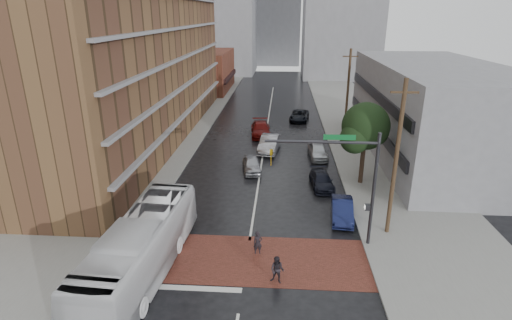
# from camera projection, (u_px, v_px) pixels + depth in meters

# --- Properties ---
(ground) EXTENTS (160.00, 160.00, 0.00)m
(ground) POSITION_uv_depth(u_px,v_px,m) (246.00, 264.00, 22.70)
(ground) COLOR black
(ground) RESTS_ON ground
(crosswalk) EXTENTS (14.00, 5.00, 0.02)m
(crosswalk) POSITION_uv_depth(u_px,v_px,m) (247.00, 259.00, 23.16)
(crosswalk) COLOR brown
(crosswalk) RESTS_ON ground
(sidewalk_west) EXTENTS (9.00, 90.00, 0.15)m
(sidewalk_west) POSITION_uv_depth(u_px,v_px,m) (168.00, 134.00, 46.80)
(sidewalk_west) COLOR gray
(sidewalk_west) RESTS_ON ground
(sidewalk_east) EXTENTS (9.00, 90.00, 0.15)m
(sidewalk_east) POSITION_uv_depth(u_px,v_px,m) (367.00, 138.00, 45.34)
(sidewalk_east) COLOR gray
(sidewalk_east) RESTS_ON ground
(apartment_block) EXTENTS (10.00, 44.00, 28.00)m
(apartment_block) POSITION_uv_depth(u_px,v_px,m) (131.00, 7.00, 41.20)
(apartment_block) COLOR brown
(apartment_block) RESTS_ON ground
(storefront_west) EXTENTS (8.00, 16.00, 7.00)m
(storefront_west) POSITION_uv_depth(u_px,v_px,m) (207.00, 71.00, 72.78)
(storefront_west) COLOR brown
(storefront_west) RESTS_ON ground
(building_east) EXTENTS (11.00, 26.00, 9.00)m
(building_east) POSITION_uv_depth(u_px,v_px,m) (433.00, 111.00, 38.81)
(building_east) COLOR gray
(building_east) RESTS_ON ground
(distant_tower_west) EXTENTS (18.00, 16.00, 32.00)m
(distant_tower_west) POSITION_uv_depth(u_px,v_px,m) (215.00, 1.00, 91.04)
(distant_tower_west) COLOR gray
(distant_tower_west) RESTS_ON ground
(distant_tower_center) EXTENTS (12.00, 10.00, 24.00)m
(distant_tower_center) POSITION_uv_depth(u_px,v_px,m) (278.00, 19.00, 107.45)
(distant_tower_center) COLOR gray
(distant_tower_center) RESTS_ON ground
(street_tree) EXTENTS (4.20, 4.10, 6.90)m
(street_tree) POSITION_uv_depth(u_px,v_px,m) (365.00, 129.00, 31.78)
(street_tree) COLOR #332319
(street_tree) RESTS_ON ground
(signal_mast) EXTENTS (6.50, 0.30, 7.20)m
(signal_mast) POSITION_uv_depth(u_px,v_px,m) (350.00, 173.00, 23.03)
(signal_mast) COLOR #2D2D33
(signal_mast) RESTS_ON ground
(utility_pole_near) EXTENTS (1.60, 0.26, 10.00)m
(utility_pole_near) POSITION_uv_depth(u_px,v_px,m) (396.00, 159.00, 24.10)
(utility_pole_near) COLOR #473321
(utility_pole_near) RESTS_ON ground
(utility_pole_far) EXTENTS (1.60, 0.26, 10.00)m
(utility_pole_far) POSITION_uv_depth(u_px,v_px,m) (347.00, 95.00, 42.82)
(utility_pole_far) COLOR #473321
(utility_pole_far) RESTS_ON ground
(transit_bus) EXTENTS (3.52, 11.90, 3.27)m
(transit_bus) POSITION_uv_depth(u_px,v_px,m) (141.00, 248.00, 21.31)
(transit_bus) COLOR silver
(transit_bus) RESTS_ON ground
(pedestrian_a) EXTENTS (0.60, 0.46, 1.46)m
(pedestrian_a) POSITION_uv_depth(u_px,v_px,m) (258.00, 243.00, 23.48)
(pedestrian_a) COLOR black
(pedestrian_a) RESTS_ON ground
(pedestrian_b) EXTENTS (0.90, 0.80, 1.56)m
(pedestrian_b) POSITION_uv_depth(u_px,v_px,m) (277.00, 270.00, 20.91)
(pedestrian_b) COLOR black
(pedestrian_b) RESTS_ON ground
(car_travel_a) EXTENTS (2.12, 4.01, 1.30)m
(car_travel_a) POSITION_uv_depth(u_px,v_px,m) (252.00, 165.00, 35.81)
(car_travel_a) COLOR #A3A5AB
(car_travel_a) RESTS_ON ground
(car_travel_b) EXTENTS (2.39, 5.22, 1.66)m
(car_travel_b) POSITION_uv_depth(u_px,v_px,m) (269.00, 144.00, 40.98)
(car_travel_b) COLOR #A7A8AF
(car_travel_b) RESTS_ON ground
(car_travel_c) EXTENTS (2.63, 5.49, 1.54)m
(car_travel_c) POSITION_uv_depth(u_px,v_px,m) (261.00, 129.00, 46.30)
(car_travel_c) COLOR #660D0B
(car_travel_c) RESTS_ON ground
(suv_travel) EXTENTS (2.92, 5.15, 1.36)m
(suv_travel) POSITION_uv_depth(u_px,v_px,m) (299.00, 115.00, 52.85)
(suv_travel) COLOR black
(suv_travel) RESTS_ON ground
(car_parked_near) EXTENTS (1.75, 4.14, 1.33)m
(car_parked_near) POSITION_uv_depth(u_px,v_px,m) (342.00, 210.00, 27.52)
(car_parked_near) COLOR #121840
(car_parked_near) RESTS_ON ground
(car_parked_mid) EXTENTS (2.05, 4.20, 1.18)m
(car_parked_mid) POSITION_uv_depth(u_px,v_px,m) (322.00, 180.00, 32.57)
(car_parked_mid) COLOR black
(car_parked_mid) RESTS_ON ground
(car_parked_far) EXTENTS (2.00, 4.36, 1.45)m
(car_parked_far) POSITION_uv_depth(u_px,v_px,m) (318.00, 151.00, 39.17)
(car_parked_far) COLOR #B4B8BC
(car_parked_far) RESTS_ON ground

